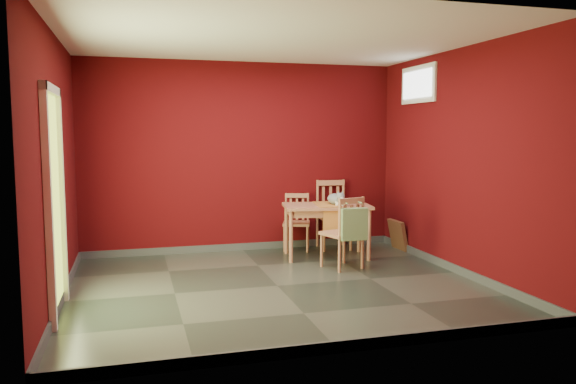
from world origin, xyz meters
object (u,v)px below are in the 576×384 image
object	(u,v)px
dining_table	(327,211)
chair_far_right	(333,214)
picture_frame	(398,235)
tote_bag	(354,224)
cat	(336,197)
chair_near	(344,232)
chair_far_left	(297,221)

from	to	relation	value
dining_table	chair_far_right	bearing A→B (deg)	62.02
picture_frame	chair_far_right	bearing A→B (deg)	156.57
tote_bag	chair_far_right	bearing A→B (deg)	79.59
cat	chair_far_right	bearing A→B (deg)	76.01
dining_table	cat	xyz separation A→B (m)	(0.12, -0.03, 0.20)
tote_bag	picture_frame	size ratio (longest dim) A/B	1.06
chair_near	chair_far_left	bearing A→B (deg)	100.88
chair_far_right	cat	world-z (taller)	chair_far_right
chair_near	cat	bearing A→B (deg)	79.19
cat	picture_frame	distance (m)	1.24
dining_table	chair_far_left	world-z (taller)	chair_far_left
tote_bag	dining_table	bearing A→B (deg)	92.52
chair_far_right	cat	xyz separation A→B (m)	(-0.19, -0.61, 0.32)
dining_table	chair_far_right	world-z (taller)	chair_far_right
chair_far_left	picture_frame	distance (m)	1.49
dining_table	chair_far_right	distance (m)	0.66
chair_far_left	chair_near	world-z (taller)	chair_near
dining_table	picture_frame	xyz separation A→B (m)	(1.17, 0.20, -0.42)
chair_far_right	chair_near	distance (m)	1.28
chair_near	picture_frame	bearing A→B (deg)	36.31
tote_bag	picture_frame	distance (m)	1.61
chair_far_left	chair_near	bearing A→B (deg)	-79.12
chair_far_right	tote_bag	distance (m)	1.48
chair_far_left	chair_near	size ratio (longest dim) A/B	0.90
chair_far_left	tote_bag	world-z (taller)	tote_bag
chair_far_left	tote_bag	size ratio (longest dim) A/B	1.77
dining_table	chair_near	xyz separation A→B (m)	(-0.00, -0.67, -0.17)
chair_near	tote_bag	world-z (taller)	chair_near
chair_far_right	tote_bag	xyz separation A→B (m)	(-0.27, -1.45, 0.09)
chair_far_right	picture_frame	size ratio (longest dim) A/B	2.30
cat	picture_frame	bearing A→B (deg)	15.46
chair_far_left	chair_far_right	bearing A→B (deg)	-3.26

